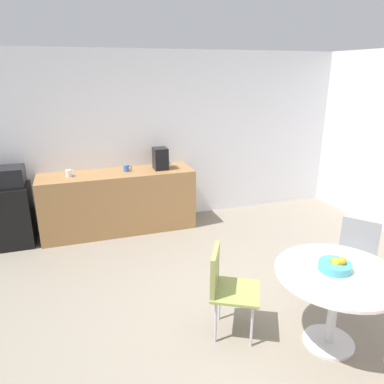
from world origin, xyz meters
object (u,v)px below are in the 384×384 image
Objects in this scene: mini_fridge at (11,216)px; round_table at (336,287)px; chair_gray at (357,249)px; chair_olive at (225,282)px; fruit_bowl at (335,265)px; mug_green at (165,164)px; coffee_maker at (160,159)px; microwave at (5,177)px; mug_white at (126,168)px; mug_red at (69,173)px.

round_table is at bearing -46.41° from mini_fridge.
chair_gray is 1.56m from chair_olive.
fruit_bowl is 3.15m from mug_green.
mug_green is (2.20, 0.08, 0.53)m from mini_fridge.
coffee_maker is (2.11, 0.00, 0.64)m from mini_fridge.
mug_white is (1.60, 0.02, -0.02)m from microwave.
chair_gray is 3.21m from mug_white.
chair_olive is (2.06, -2.58, -0.44)m from microwave.
mug_green and mug_red have the same top height.
mug_white and mug_green have the same top height.
mug_green reaches higher than fruit_bowl.
microwave is 3.72× the size of mug_green.
fruit_bowl is at bearing -46.17° from microwave.
mug_white is (-1.28, 3.05, 0.37)m from round_table.
mini_fridge is 3.09× the size of fruit_bowl.
fruit_bowl is (-0.01, 0.04, 0.19)m from round_table.
mug_red reaches higher than mini_fridge.
microwave is at bearing 180.00° from coffee_maker.
fruit_bowl is 3.10m from coffee_maker.
coffee_maker is at bearing 0.00° from mini_fridge.
mini_fridge is 3.30m from chair_olive.
chair_gray is at bearing 36.04° from fruit_bowl.
mini_fridge is 1.69m from mug_white.
fruit_bowl is 3.64m from mug_red.
mini_fridge is 4.36m from chair_gray.
fruit_bowl is at bearing -46.17° from mini_fridge.
mini_fridge is 2.21m from coffee_maker.
coffee_maker reaches higher than microwave.
chair_olive is at bearing -91.18° from coffee_maker.
chair_gray is at bearing -58.41° from coffee_maker.
round_table is (2.88, -3.02, -0.39)m from microwave.
microwave reaches higher than chair_gray.
coffee_maker is (0.51, -0.02, 0.11)m from mug_white.
mug_white reaches higher than chair_gray.
coffee_maker is at bearing -0.28° from mug_red.
microwave is at bearing -177.82° from mug_green.
mug_white is (-1.26, 3.01, 0.18)m from fruit_bowl.
chair_olive is at bearing 151.44° from round_table.
microwave is 0.46× the size of round_table.
mug_green is (0.15, 2.66, 0.43)m from chair_olive.
round_table is 1.25× the size of chair_gray.
fruit_bowl is (2.87, -2.99, -0.20)m from microwave.
chair_olive is 2.59× the size of coffee_maker.
microwave is 3.72× the size of mug_white.
coffee_maker is (0.05, 2.58, 0.54)m from chair_olive.
mug_red is at bearing 0.45° from microwave.
chair_gray is (3.61, -2.45, -0.44)m from microwave.
chair_olive is at bearing -93.16° from mug_green.
mug_red reaches higher than fruit_bowl.
mug_white is (1.60, 0.02, 0.53)m from mini_fridge.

